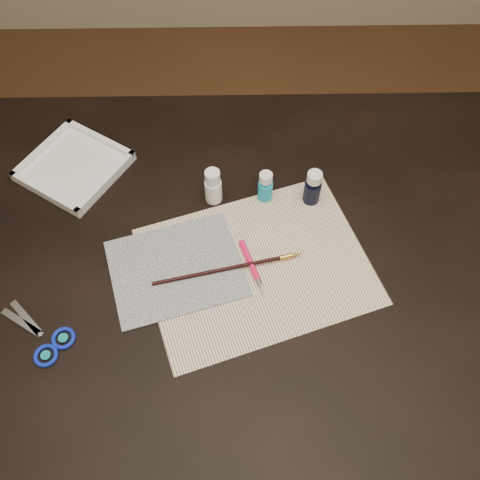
{
  "coord_description": "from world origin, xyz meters",
  "views": [
    {
      "loc": [
        -0.01,
        -0.54,
        1.66
      ],
      "look_at": [
        0.0,
        0.0,
        0.8
      ],
      "focal_mm": 40.0,
      "sensor_mm": 36.0,
      "label": 1
    }
  ],
  "objects_px": {
    "paper": "(257,266)",
    "paint_bottle_white": "(213,186)",
    "paint_bottle_cyan": "(265,186)",
    "canvas": "(176,268)",
    "palette_tray": "(74,166)",
    "paint_bottle_navy": "(313,187)",
    "scissors": "(32,332)"
  },
  "relations": [
    {
      "from": "paper",
      "to": "palette_tray",
      "type": "xyz_separation_m",
      "value": [
        -0.39,
        0.25,
        0.01
      ]
    },
    {
      "from": "canvas",
      "to": "palette_tray",
      "type": "distance_m",
      "value": 0.35
    },
    {
      "from": "palette_tray",
      "to": "scissors",
      "type": "bearing_deg",
      "value": -92.93
    },
    {
      "from": "canvas",
      "to": "paint_bottle_navy",
      "type": "bearing_deg",
      "value": 30.67
    },
    {
      "from": "paint_bottle_white",
      "to": "paper",
      "type": "bearing_deg",
      "value": -62.74
    },
    {
      "from": "scissors",
      "to": "paint_bottle_white",
      "type": "bearing_deg",
      "value": -105.57
    },
    {
      "from": "canvas",
      "to": "scissors",
      "type": "bearing_deg",
      "value": -153.06
    },
    {
      "from": "palette_tray",
      "to": "paper",
      "type": "bearing_deg",
      "value": -32.67
    },
    {
      "from": "paint_bottle_white",
      "to": "paint_bottle_navy",
      "type": "height_order",
      "value": "paint_bottle_white"
    },
    {
      "from": "paint_bottle_cyan",
      "to": "palette_tray",
      "type": "relative_size",
      "value": 0.39
    },
    {
      "from": "paper",
      "to": "scissors",
      "type": "xyz_separation_m",
      "value": [
        -0.41,
        -0.13,
        0.0
      ]
    },
    {
      "from": "paint_bottle_white",
      "to": "scissors",
      "type": "bearing_deg",
      "value": -137.44
    },
    {
      "from": "canvas",
      "to": "scissors",
      "type": "xyz_separation_m",
      "value": [
        -0.25,
        -0.13,
        0.0
      ]
    },
    {
      "from": "paper",
      "to": "paint_bottle_white",
      "type": "bearing_deg",
      "value": 117.26
    },
    {
      "from": "paint_bottle_cyan",
      "to": "scissors",
      "type": "height_order",
      "value": "paint_bottle_cyan"
    },
    {
      "from": "paper",
      "to": "scissors",
      "type": "distance_m",
      "value": 0.43
    },
    {
      "from": "scissors",
      "to": "palette_tray",
      "type": "relative_size",
      "value": 0.88
    },
    {
      "from": "canvas",
      "to": "paint_bottle_navy",
      "type": "xyz_separation_m",
      "value": [
        0.28,
        0.16,
        0.04
      ]
    },
    {
      "from": "paint_bottle_navy",
      "to": "paint_bottle_cyan",
      "type": "bearing_deg",
      "value": 175.38
    },
    {
      "from": "paint_bottle_white",
      "to": "paint_bottle_navy",
      "type": "distance_m",
      "value": 0.2
    },
    {
      "from": "paint_bottle_white",
      "to": "palette_tray",
      "type": "height_order",
      "value": "paint_bottle_white"
    },
    {
      "from": "paint_bottle_cyan",
      "to": "canvas",
      "type": "bearing_deg",
      "value": -136.28
    },
    {
      "from": "paint_bottle_white",
      "to": "paint_bottle_navy",
      "type": "xyz_separation_m",
      "value": [
        0.2,
        -0.01,
        -0.0
      ]
    },
    {
      "from": "scissors",
      "to": "canvas",
      "type": "bearing_deg",
      "value": -121.2
    },
    {
      "from": "canvas",
      "to": "paint_bottle_white",
      "type": "height_order",
      "value": "paint_bottle_white"
    },
    {
      "from": "paint_bottle_cyan",
      "to": "paint_bottle_navy",
      "type": "xyz_separation_m",
      "value": [
        0.1,
        -0.01,
        0.0
      ]
    },
    {
      "from": "canvas",
      "to": "paint_bottle_cyan",
      "type": "relative_size",
      "value": 3.32
    },
    {
      "from": "paint_bottle_navy",
      "to": "canvas",
      "type": "bearing_deg",
      "value": -149.33
    },
    {
      "from": "canvas",
      "to": "paint_bottle_cyan",
      "type": "xyz_separation_m",
      "value": [
        0.18,
        0.17,
        0.03
      ]
    },
    {
      "from": "paper",
      "to": "canvas",
      "type": "relative_size",
      "value": 1.7
    },
    {
      "from": "paint_bottle_white",
      "to": "paint_bottle_navy",
      "type": "bearing_deg",
      "value": -1.75
    },
    {
      "from": "paper",
      "to": "palette_tray",
      "type": "height_order",
      "value": "palette_tray"
    }
  ]
}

